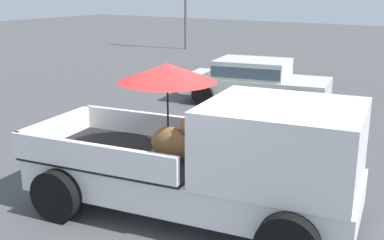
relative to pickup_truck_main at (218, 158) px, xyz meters
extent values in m
plane|color=#4C4C4F|center=(-0.45, -0.08, -0.99)|extent=(80.00, 80.00, 0.00)
cylinder|color=black|center=(1.12, 1.17, -0.59)|extent=(0.83, 0.41, 0.80)
cylinder|color=black|center=(-2.34, 0.60, -0.59)|extent=(0.83, 0.41, 0.80)
cylinder|color=black|center=(-2.02, -1.33, -0.59)|extent=(0.83, 0.41, 0.80)
cube|color=white|center=(-0.45, -0.08, -0.42)|extent=(5.23, 2.59, 0.50)
cube|color=white|center=(0.93, 0.15, 0.37)|extent=(2.38, 2.18, 1.08)
cube|color=#4C606B|center=(1.92, 0.31, 0.57)|extent=(0.34, 1.71, 0.64)
cube|color=black|center=(-1.58, -0.27, -0.14)|extent=(3.06, 2.27, 0.06)
cube|color=white|center=(-1.73, 0.64, 0.09)|extent=(2.78, 0.56, 0.40)
cube|color=white|center=(-1.43, -1.18, 0.09)|extent=(2.78, 0.56, 0.40)
cube|color=white|center=(-2.92, -0.49, 0.09)|extent=(0.40, 1.83, 0.40)
ellipsoid|color=olive|center=(-0.70, -0.19, 0.15)|extent=(0.72, 0.43, 0.52)
sphere|color=olive|center=(-0.41, -0.14, 0.47)|extent=(0.32, 0.32, 0.28)
cone|color=olive|center=(-0.42, -0.06, 0.61)|extent=(0.10, 0.10, 0.12)
cone|color=olive|center=(-0.39, -0.22, 0.61)|extent=(0.10, 0.10, 0.12)
cylinder|color=black|center=(-0.88, -0.03, 0.49)|extent=(0.03, 0.03, 1.20)
cone|color=red|center=(-0.88, -0.03, 1.19)|extent=(1.72, 1.72, 0.28)
cylinder|color=black|center=(-1.68, 8.22, -0.66)|extent=(0.69, 0.34, 0.66)
cylinder|color=black|center=(-1.35, 6.49, -0.66)|extent=(0.69, 0.34, 0.66)
cylinder|color=black|center=(-4.33, 7.72, -0.66)|extent=(0.69, 0.34, 0.66)
cylinder|color=black|center=(-4.01, 5.99, -0.66)|extent=(0.69, 0.34, 0.66)
cube|color=silver|center=(-2.84, 7.10, -0.44)|extent=(4.55, 2.53, 0.52)
cube|color=silver|center=(-2.94, 7.09, 0.06)|extent=(2.36, 1.96, 0.56)
cube|color=#4C606B|center=(-2.94, 7.09, 0.06)|extent=(2.32, 2.03, 0.32)
cylinder|color=#59595B|center=(-11.91, 16.80, 1.04)|extent=(0.16, 0.16, 4.08)
camera|label=1|loc=(3.30, -5.73, 2.43)|focal=44.61mm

